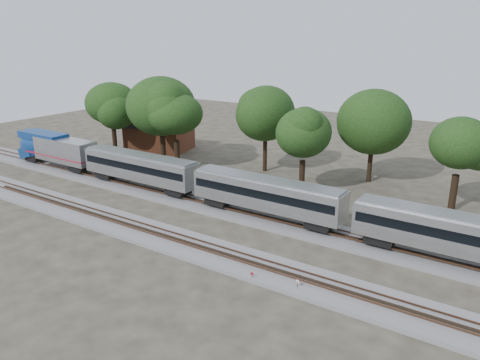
# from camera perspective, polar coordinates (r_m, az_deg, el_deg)

# --- Properties ---
(ground) EXTENTS (160.00, 160.00, 0.00)m
(ground) POSITION_cam_1_polar(r_m,az_deg,el_deg) (48.55, -1.73, -6.93)
(ground) COLOR #383328
(ground) RESTS_ON ground
(track_far) EXTENTS (160.00, 5.00, 0.73)m
(track_far) POSITION_cam_1_polar(r_m,az_deg,el_deg) (53.07, 2.01, -4.48)
(track_far) COLOR slate
(track_far) RESTS_ON ground
(track_near) EXTENTS (160.00, 5.00, 0.73)m
(track_near) POSITION_cam_1_polar(r_m,az_deg,el_deg) (45.58, -4.67, -8.41)
(track_near) COLOR slate
(track_near) RESTS_ON ground
(train) EXTENTS (93.00, 3.21, 4.73)m
(train) POSITION_cam_1_polar(r_m,az_deg,el_deg) (51.31, 3.39, -1.62)
(train) COLOR silver
(train) RESTS_ON ground
(switch_stand_red) EXTENTS (0.28, 0.07, 0.90)m
(switch_stand_red) POSITION_cam_1_polar(r_m,az_deg,el_deg) (40.15, 1.47, -11.59)
(switch_stand_red) COLOR #512D19
(switch_stand_red) RESTS_ON ground
(switch_stand_white) EXTENTS (0.32, 0.14, 1.04)m
(switch_stand_white) POSITION_cam_1_polar(r_m,az_deg,el_deg) (39.08, 7.02, -12.46)
(switch_stand_white) COLOR #512D19
(switch_stand_white) RESTS_ON ground
(switch_lever) EXTENTS (0.53, 0.36, 0.30)m
(switch_lever) POSITION_cam_1_polar(r_m,az_deg,el_deg) (40.14, 2.62, -12.30)
(switch_lever) COLOR #512D19
(switch_lever) RESTS_ON ground
(brick_building) EXTENTS (12.21, 9.90, 5.15)m
(brick_building) POSITION_cam_1_polar(r_m,az_deg,el_deg) (85.05, -9.80, 5.43)
(brick_building) COLOR brown
(brick_building) RESTS_ON ground
(tree_0) EXTENTS (8.86, 8.86, 12.49)m
(tree_0) POSITION_cam_1_polar(r_m,az_deg,el_deg) (82.40, -15.38, 9.00)
(tree_0) COLOR black
(tree_0) RESTS_ON ground
(tree_1) EXTENTS (9.42, 9.42, 13.27)m
(tree_1) POSITION_cam_1_polar(r_m,az_deg,el_deg) (73.70, -9.61, 8.85)
(tree_1) COLOR black
(tree_1) RESTS_ON ground
(tree_2) EXTENTS (8.73, 8.73, 12.30)m
(tree_2) POSITION_cam_1_polar(r_m,az_deg,el_deg) (70.38, -7.88, 7.97)
(tree_2) COLOR black
(tree_2) RESTS_ON ground
(tree_3) EXTENTS (8.90, 8.90, 12.54)m
(tree_3) POSITION_cam_1_polar(r_m,az_deg,el_deg) (69.25, 3.14, 8.09)
(tree_3) COLOR black
(tree_3) RESTS_ON ground
(tree_4) EXTENTS (8.04, 8.04, 11.34)m
(tree_4) POSITION_cam_1_polar(r_m,az_deg,el_deg) (60.25, 7.77, 5.70)
(tree_4) COLOR black
(tree_4) RESTS_ON ground
(tree_5) EXTENTS (8.63, 8.63, 12.16)m
(tree_5) POSITION_cam_1_polar(r_m,az_deg,el_deg) (66.47, 15.97, 6.81)
(tree_5) COLOR black
(tree_5) RESTS_ON ground
(tree_6) EXTENTS (8.31, 8.31, 11.71)m
(tree_6) POSITION_cam_1_polar(r_m,az_deg,el_deg) (58.58, 25.30, 4.08)
(tree_6) COLOR black
(tree_6) RESTS_ON ground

